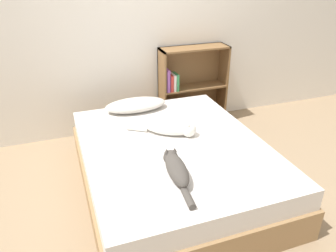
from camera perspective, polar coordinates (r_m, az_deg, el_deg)
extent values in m
plane|color=#997F60|center=(3.06, 0.93, -10.38)|extent=(8.00, 8.00, 0.00)
cube|color=white|center=(3.75, -6.37, 17.53)|extent=(8.00, 0.06, 2.50)
cube|color=#99754C|center=(2.98, 0.95, -8.30)|extent=(1.56, 1.94, 0.27)
cube|color=silver|center=(2.86, 0.99, -4.63)|extent=(1.51, 1.89, 0.18)
ellipsoid|color=beige|center=(3.43, -5.65, 3.68)|extent=(0.64, 0.30, 0.12)
ellipsoid|color=white|center=(2.93, 0.07, -0.20)|extent=(0.46, 0.38, 0.14)
sphere|color=white|center=(2.90, 3.63, -0.58)|extent=(0.14, 0.14, 0.14)
cone|color=white|center=(2.90, 3.79, 1.01)|extent=(0.04, 0.04, 0.03)
cone|color=white|center=(2.84, 3.55, 0.37)|extent=(0.04, 0.04, 0.03)
cylinder|color=white|center=(3.02, -5.36, -0.28)|extent=(0.20, 0.16, 0.06)
ellipsoid|color=#47423D|center=(2.37, 1.54, -7.55)|extent=(0.18, 0.43, 0.13)
sphere|color=#47423D|center=(2.52, 0.46, -5.47)|extent=(0.12, 0.12, 0.12)
cone|color=#47423D|center=(2.48, -0.25, -4.32)|extent=(0.04, 0.04, 0.03)
cone|color=#47423D|center=(2.49, 1.17, -4.14)|extent=(0.04, 0.04, 0.03)
cylinder|color=#47423D|center=(2.18, 3.54, -12.45)|extent=(0.07, 0.19, 0.05)
cube|color=brown|center=(3.87, -1.03, 6.16)|extent=(0.02, 0.26, 0.96)
cube|color=brown|center=(4.17, 9.45, 7.39)|extent=(0.02, 0.26, 0.96)
cube|color=brown|center=(4.19, 4.17, 0.77)|extent=(0.82, 0.26, 0.02)
cube|color=brown|center=(3.87, 4.65, 13.40)|extent=(0.82, 0.26, 0.02)
cube|color=brown|center=(4.00, 4.40, 6.83)|extent=(0.78, 0.26, 0.02)
cube|color=brown|center=(4.11, 3.72, 7.38)|extent=(0.82, 0.02, 0.96)
cube|color=#8C4C99|center=(3.80, -0.24, 8.03)|extent=(0.04, 0.16, 0.26)
cube|color=#B7332D|center=(3.82, 0.38, 7.60)|extent=(0.03, 0.16, 0.19)
cube|color=beige|center=(3.83, 0.86, 7.67)|extent=(0.03, 0.16, 0.19)
cube|color=#337F47|center=(3.84, 1.35, 7.75)|extent=(0.03, 0.16, 0.20)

